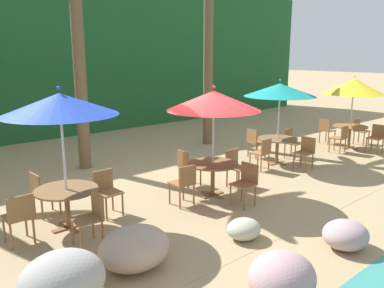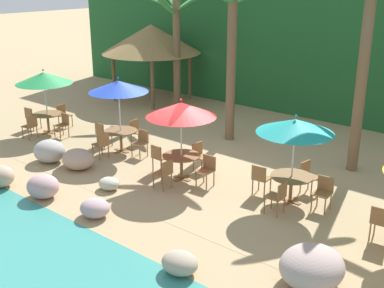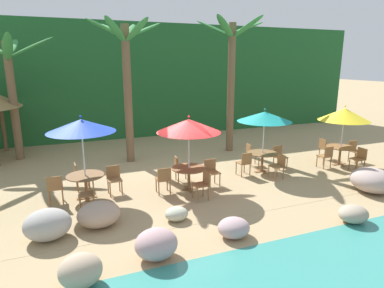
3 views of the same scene
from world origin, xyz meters
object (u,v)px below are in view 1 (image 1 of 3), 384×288
at_px(chair_yellow_seaward, 359,129).
at_px(chair_yellow_left, 341,137).
at_px(chair_blue_left, 19,215).
at_px(dining_table_red, 213,169).
at_px(chair_blue_inland, 41,191).
at_px(chair_red_seaward, 235,165).
at_px(umbrella_teal, 280,90).
at_px(chair_teal_left, 263,152).
at_px(chair_red_right, 246,181).
at_px(chair_red_left, 184,182).
at_px(chair_teal_right, 306,151).
at_px(chair_yellow_right, 377,136).
at_px(chair_blue_seaward, 106,189).
at_px(chair_teal_seaward, 291,141).
at_px(chair_yellow_inland, 326,129).
at_px(chair_red_inland, 187,165).
at_px(chair_teal_inland, 255,141).
at_px(dining_table_yellow, 350,130).
at_px(umbrella_blue, 60,104).
at_px(dining_table_teal, 277,143).
at_px(palm_tree_third, 208,29).
at_px(umbrella_red, 214,101).
at_px(palm_tree_second, 77,26).
at_px(chair_blue_right, 92,215).

bearing_deg(chair_yellow_seaward, chair_yellow_left, -171.93).
xyz_separation_m(chair_blue_left, dining_table_red, (3.96, -0.39, 0.10)).
xyz_separation_m(chair_blue_inland, chair_red_seaward, (4.09, -1.20, 0.00)).
relative_size(umbrella_teal, chair_teal_left, 2.74).
relative_size(chair_blue_left, chair_red_right, 1.00).
bearing_deg(chair_red_left, chair_yellow_seaward, 3.07).
height_order(chair_red_left, chair_yellow_left, same).
distance_m(chair_blue_left, chair_yellow_seaward, 11.37).
bearing_deg(chair_teal_right, chair_yellow_right, -6.57).
xyz_separation_m(chair_blue_seaward, chair_teal_seaward, (6.30, 0.22, 0.00)).
bearing_deg(chair_yellow_inland, chair_blue_inland, 179.00).
relative_size(chair_red_inland, chair_teal_seaward, 1.00).
bearing_deg(chair_red_inland, umbrella_teal, -3.06).
xyz_separation_m(dining_table_red, chair_yellow_inland, (6.56, 1.15, -0.10)).
relative_size(chair_red_inland, chair_teal_inland, 1.00).
bearing_deg(dining_table_yellow, chair_red_right, -169.91).
distance_m(umbrella_blue, chair_yellow_left, 9.00).
xyz_separation_m(chair_teal_left, chair_yellow_left, (3.37, -0.37, 0.00)).
relative_size(chair_teal_left, chair_yellow_right, 1.00).
height_order(chair_red_right, chair_yellow_right, same).
bearing_deg(chair_yellow_seaward, chair_teal_right, -172.29).
xyz_separation_m(chair_teal_seaward, chair_teal_left, (-1.69, -0.29, 0.00)).
bearing_deg(umbrella_blue, chair_teal_left, 0.47).
bearing_deg(dining_table_teal, chair_blue_seaward, -179.12).
bearing_deg(chair_teal_left, umbrella_blue, -179.53).
distance_m(dining_table_red, dining_table_yellow, 6.57).
height_order(chair_yellow_right, palm_tree_third, palm_tree_third).
distance_m(chair_red_inland, chair_yellow_inland, 6.58).
height_order(umbrella_teal, dining_table_yellow, umbrella_teal).
distance_m(umbrella_blue, umbrella_red, 3.15).
relative_size(dining_table_teal, chair_yellow_left, 1.26).
height_order(chair_red_right, chair_yellow_seaward, same).
height_order(chair_teal_seaward, palm_tree_third, palm_tree_third).
relative_size(dining_table_yellow, palm_tree_second, 0.20).
relative_size(chair_teal_inland, chair_teal_left, 1.00).
bearing_deg(chair_yellow_left, umbrella_red, -178.47).
relative_size(umbrella_red, chair_yellow_left, 2.78).
xyz_separation_m(dining_table_teal, dining_table_yellow, (3.38, -0.38, 0.00)).
relative_size(chair_blue_inland, chair_yellow_left, 1.00).
relative_size(chair_blue_right, chair_red_right, 1.00).
height_order(umbrella_teal, palm_tree_third, palm_tree_third).
bearing_deg(palm_tree_second, chair_teal_inland, -28.36).
relative_size(chair_red_inland, chair_yellow_seaward, 1.00).
bearing_deg(chair_blue_seaward, chair_red_right, -31.16).
distance_m(chair_blue_left, chair_yellow_right, 10.65).
relative_size(umbrella_blue, chair_red_inland, 2.91).
distance_m(chair_teal_seaward, chair_yellow_seaward, 3.41).
height_order(umbrella_red, dining_table_yellow, umbrella_red).
bearing_deg(palm_tree_third, chair_blue_left, -154.83).
relative_size(chair_red_seaward, palm_tree_second, 0.16).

